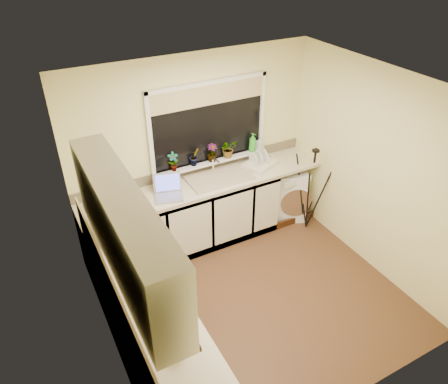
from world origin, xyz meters
TOP-DOWN VIEW (x-y plane):
  - floor at (0.00, 0.00)m, footprint 3.20×3.20m
  - ceiling at (0.00, 0.00)m, footprint 3.20×3.20m
  - wall_back at (0.00, 1.50)m, footprint 3.20×0.00m
  - wall_front at (0.00, -1.50)m, footprint 3.20×0.00m
  - wall_left at (-1.60, 0.00)m, footprint 0.00×3.00m
  - wall_right at (1.60, 0.00)m, footprint 0.00×3.00m
  - base_cabinet_back at (-0.33, 1.20)m, footprint 2.55×0.60m
  - base_cabinet_left at (-1.30, -0.30)m, footprint 0.54×2.40m
  - worktop_back at (0.00, 1.20)m, footprint 3.20×0.60m
  - worktop_left at (-1.30, -0.30)m, footprint 0.60×2.40m
  - upper_cabinet at (-1.44, -0.45)m, footprint 0.28×1.90m
  - splashback_left at (-1.59, -0.30)m, footprint 0.02×2.40m
  - splashback_back at (0.00, 1.49)m, footprint 3.20×0.02m
  - window_glass at (0.20, 1.49)m, footprint 1.50×0.02m
  - window_blind at (0.20, 1.46)m, footprint 1.50×0.02m
  - windowsill at (0.20, 1.43)m, footprint 1.60×0.14m
  - sink at (0.20, 1.20)m, footprint 0.82×0.46m
  - faucet at (0.20, 1.38)m, footprint 0.03×0.03m
  - washing_machine at (1.26, 1.19)m, footprint 0.70×0.69m
  - laptop at (-0.52, 1.15)m, footprint 0.41×0.41m
  - kettle at (-1.20, 0.12)m, footprint 0.15×0.15m
  - dish_rack at (0.82, 1.22)m, footprint 0.52×0.47m
  - tripod at (1.36, 0.77)m, footprint 0.78×0.78m
  - glass_jug at (-1.26, -0.93)m, footprint 0.10×0.10m
  - steel_jar at (-1.37, -0.23)m, footprint 0.08×0.08m
  - microwave at (-1.25, 0.73)m, footprint 0.40×0.54m
  - plant_a at (-0.33, 1.42)m, footprint 0.14×0.11m
  - plant_b at (-0.04, 1.43)m, footprint 0.15×0.13m
  - plant_c at (0.21, 1.42)m, footprint 0.14×0.14m
  - plant_d at (0.45, 1.42)m, footprint 0.23×0.20m
  - soap_bottle_green at (0.82, 1.41)m, footprint 0.13×0.13m
  - soap_bottle_clear at (0.93, 1.41)m, footprint 0.11×0.11m
  - cup_back at (0.96, 1.26)m, footprint 0.17×0.17m
  - cup_left at (-1.27, -0.74)m, footprint 0.14×0.14m

SIDE VIEW (x-z plane):
  - floor at x=0.00m, z-range 0.00..0.00m
  - washing_machine at x=1.26m, z-range 0.00..0.76m
  - base_cabinet_back at x=-0.33m, z-range 0.00..0.86m
  - base_cabinet_left at x=-1.30m, z-range 0.00..0.86m
  - tripod at x=1.36m, z-range 0.00..1.23m
  - worktop_back at x=0.00m, z-range 0.86..0.90m
  - worktop_left at x=-1.30m, z-range 0.86..0.90m
  - sink at x=0.20m, z-range 0.90..0.93m
  - dish_rack at x=0.82m, z-range 0.90..0.96m
  - cup_left at x=-1.27m, z-range 0.90..1.00m
  - cup_back at x=0.96m, z-range 0.90..1.00m
  - steel_jar at x=-1.37m, z-range 0.90..1.01m
  - laptop at x=-0.52m, z-range 0.84..1.08m
  - splashback_back at x=0.00m, z-range 0.90..1.04m
  - glass_jug at x=-1.26m, z-range 0.90..1.05m
  - kettle at x=-1.20m, z-range 0.90..1.10m
  - faucet at x=0.20m, z-range 0.90..1.14m
  - windowsill at x=0.20m, z-range 1.02..1.05m
  - microwave at x=-1.25m, z-range 0.90..1.18m
  - splashback_left at x=-1.59m, z-range 0.90..1.35m
  - soap_bottle_clear at x=0.93m, z-range 1.05..1.24m
  - plant_c at x=0.21m, z-range 1.05..1.29m
  - plant_b at x=-0.04m, z-range 1.05..1.29m
  - plant_d at x=0.45m, z-range 1.05..1.29m
  - plant_a at x=-0.33m, z-range 1.05..1.30m
  - soap_bottle_green at x=0.82m, z-range 1.05..1.31m
  - wall_back at x=0.00m, z-range -0.38..2.83m
  - wall_front at x=0.00m, z-range -0.38..2.83m
  - wall_left at x=-1.60m, z-range -0.27..2.73m
  - wall_right at x=1.60m, z-range -0.27..2.73m
  - window_glass at x=0.20m, z-range 1.05..2.05m
  - upper_cabinet at x=-1.44m, z-range 1.45..2.15m
  - window_blind at x=0.20m, z-range 1.80..2.05m
  - ceiling at x=0.00m, z-range 2.45..2.45m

